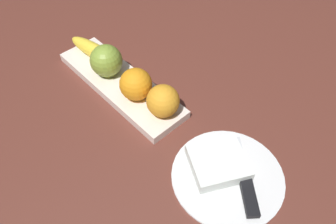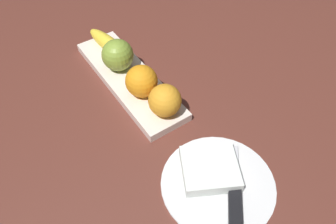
# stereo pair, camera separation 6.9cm
# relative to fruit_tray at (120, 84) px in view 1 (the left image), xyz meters

# --- Properties ---
(ground_plane) EXTENTS (2.40, 2.40, 0.00)m
(ground_plane) POSITION_rel_fruit_tray_xyz_m (-0.04, 0.03, -0.01)
(ground_plane) COLOR brown
(fruit_tray) EXTENTS (0.38, 0.11, 0.02)m
(fruit_tray) POSITION_rel_fruit_tray_xyz_m (0.00, 0.00, 0.00)
(fruit_tray) COLOR white
(fruit_tray) RESTS_ON ground_plane
(apple) EXTENTS (0.08, 0.08, 0.08)m
(apple) POSITION_rel_fruit_tray_xyz_m (0.04, 0.00, 0.05)
(apple) COLOR olive
(apple) RESTS_ON fruit_tray
(banana) EXTENTS (0.18, 0.07, 0.04)m
(banana) POSITION_rel_fruit_tray_xyz_m (0.11, -0.01, 0.03)
(banana) COLOR yellow
(banana) RESTS_ON fruit_tray
(orange_near_apple) EXTENTS (0.08, 0.08, 0.08)m
(orange_near_apple) POSITION_rel_fruit_tray_xyz_m (-0.07, 0.00, 0.05)
(orange_near_apple) COLOR orange
(orange_near_apple) RESTS_ON fruit_tray
(orange_near_banana) EXTENTS (0.07, 0.07, 0.07)m
(orange_near_banana) POSITION_rel_fruit_tray_xyz_m (-0.15, -0.01, 0.05)
(orange_near_banana) COLOR orange
(orange_near_banana) RESTS_ON fruit_tray
(dinner_plate) EXTENTS (0.23, 0.23, 0.01)m
(dinner_plate) POSITION_rel_fruit_tray_xyz_m (-0.35, 0.00, -0.01)
(dinner_plate) COLOR white
(dinner_plate) RESTS_ON ground_plane
(folded_napkin) EXTENTS (0.14, 0.14, 0.03)m
(folded_napkin) POSITION_rel_fruit_tray_xyz_m (-0.32, 0.00, 0.01)
(folded_napkin) COLOR white
(folded_napkin) RESTS_ON dinner_plate
(knife) EXTENTS (0.15, 0.13, 0.01)m
(knife) POSITION_rel_fruit_tray_xyz_m (-0.39, -0.00, 0.00)
(knife) COLOR silver
(knife) RESTS_ON dinner_plate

